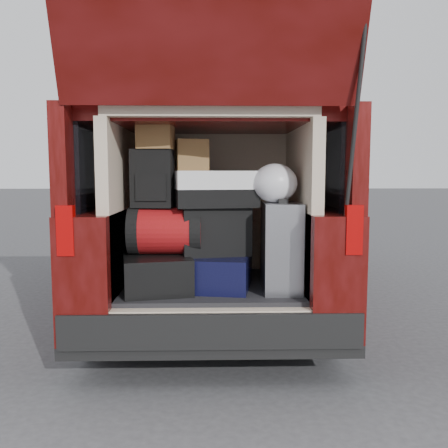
% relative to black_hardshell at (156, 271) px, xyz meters
% --- Properties ---
extents(ground, '(80.00, 80.00, 0.00)m').
position_rel_black_hardshell_xyz_m(ground, '(0.39, -0.13, -0.67)').
color(ground, '#353538').
rests_on(ground, ground).
extents(minivan, '(1.90, 5.35, 2.77)m').
position_rel_black_hardshell_xyz_m(minivan, '(0.39, 1.72, 0.24)').
color(minivan, black).
rests_on(minivan, ground).
extents(load_floor, '(1.24, 1.05, 0.55)m').
position_rel_black_hardshell_xyz_m(load_floor, '(0.39, 0.14, -0.40)').
color(load_floor, black).
rests_on(load_floor, ground).
extents(black_hardshell, '(0.56, 0.69, 0.25)m').
position_rel_black_hardshell_xyz_m(black_hardshell, '(0.00, 0.00, 0.00)').
color(black_hardshell, black).
rests_on(black_hardshell, load_floor).
extents(navy_hardshell, '(0.51, 0.59, 0.23)m').
position_rel_black_hardshell_xyz_m(navy_hardshell, '(0.44, 0.03, -0.01)').
color(navy_hardshell, black).
rests_on(navy_hardshell, load_floor).
extents(silver_roller, '(0.26, 0.41, 0.61)m').
position_rel_black_hardshell_xyz_m(silver_roller, '(0.87, -0.07, 0.18)').
color(silver_roller, silver).
rests_on(silver_roller, load_floor).
extents(red_duffel, '(0.50, 0.33, 0.33)m').
position_rel_black_hardshell_xyz_m(red_duffel, '(0.07, 0.02, 0.29)').
color(red_duffel, maroon).
rests_on(red_duffel, black_hardshell).
extents(black_soft_case, '(0.52, 0.37, 0.34)m').
position_rel_black_hardshell_xyz_m(black_soft_case, '(0.41, 0.06, 0.28)').
color(black_soft_case, black).
rests_on(black_soft_case, navy_hardshell).
extents(backpack, '(0.29, 0.19, 0.40)m').
position_rel_black_hardshell_xyz_m(backpack, '(-0.02, 0.03, 0.65)').
color(backpack, black).
rests_on(backpack, red_duffel).
extents(twotone_duffel, '(0.60, 0.38, 0.25)m').
position_rel_black_hardshell_xyz_m(twotone_duffel, '(0.42, 0.03, 0.58)').
color(twotone_duffel, silver).
rests_on(twotone_duffel, black_soft_case).
extents(grocery_sack_lower, '(0.25, 0.21, 0.21)m').
position_rel_black_hardshell_xyz_m(grocery_sack_lower, '(0.01, 0.02, 0.96)').
color(grocery_sack_lower, olive).
rests_on(grocery_sack_lower, backpack).
extents(grocery_sack_upper, '(0.25, 0.22, 0.22)m').
position_rel_black_hardshell_xyz_m(grocery_sack_upper, '(0.25, 0.13, 0.81)').
color(grocery_sack_upper, olive).
rests_on(grocery_sack_upper, twotone_duffel).
extents(plastic_bag_right, '(0.36, 0.34, 0.27)m').
position_rel_black_hardshell_xyz_m(plastic_bag_right, '(0.82, -0.05, 0.62)').
color(plastic_bag_right, silver).
rests_on(plastic_bag_right, silver_roller).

